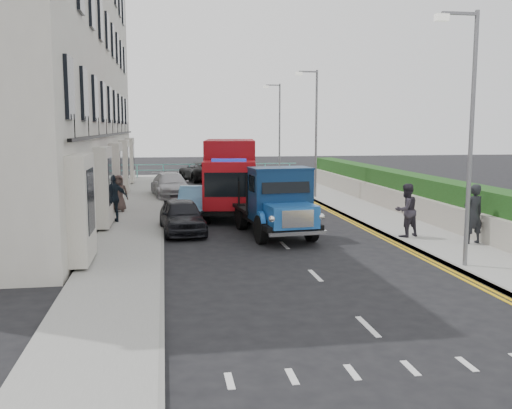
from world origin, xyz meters
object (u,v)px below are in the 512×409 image
Objects in this scene: lamp_near at (468,125)px; parked_car_front at (182,216)px; lamp_far at (278,126)px; pedestrian_east_near at (473,214)px; lamp_mid at (314,126)px; red_lorry at (230,175)px; bedford_lorry at (279,206)px.

parked_car_front is at bearing 137.71° from lamp_near.
pedestrian_east_near is at bearing -85.27° from lamp_far.
lamp_near is at bearing 46.10° from pedestrian_east_near.
pedestrian_east_near is (1.92, -13.23, -2.89)m from lamp_mid.
red_lorry is at bearing -59.36° from pedestrian_east_near.
lamp_far is at bearing 90.00° from lamp_mid.
lamp_mid is at bearing 90.00° from lamp_near.
red_lorry reaches higher than pedestrian_east_near.
lamp_near is 7.30m from bedford_lorry.
bedford_lorry is 0.82× the size of red_lorry.
lamp_mid is at bearing 45.83° from parked_car_front.
parked_car_front is (-7.49, -19.18, -3.35)m from lamp_far.
lamp_near is at bearing -90.00° from lamp_mid.
red_lorry is (-5.17, -14.71, -2.21)m from lamp_far.
lamp_near is 1.28× the size of bedford_lorry.
lamp_mid is 1.00× the size of lamp_far.
red_lorry is at bearing -137.67° from lamp_mid.
red_lorry is at bearing 57.58° from parked_car_front.
red_lorry is 5.17m from parked_car_front.
lamp_mid is 10.00m from lamp_far.
lamp_far is 1.06× the size of red_lorry.
bedford_lorry is 6.10m from red_lorry.
lamp_near reaches higher than parked_car_front.
lamp_mid is at bearing -90.85° from pedestrian_east_near.
lamp_far reaches higher than red_lorry.
bedford_lorry is at bearing 127.69° from lamp_near.
lamp_near is 16.00m from lamp_mid.
lamp_near and lamp_mid have the same top height.
lamp_near is at bearing -47.24° from parked_car_front.
lamp_mid is at bearing 63.00° from bedford_lorry.
lamp_far is (0.00, 26.00, 0.00)m from lamp_near.
lamp_near is at bearing -58.28° from bedford_lorry.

